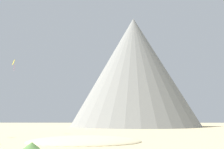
{
  "coord_description": "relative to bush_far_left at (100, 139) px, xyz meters",
  "views": [
    {
      "loc": [
        1.15,
        -29.95,
        3.97
      ],
      "look_at": [
        -0.23,
        32.38,
        14.61
      ],
      "focal_mm": 41.18,
      "sensor_mm": 36.0,
      "label": 1
    }
  ],
  "objects": [
    {
      "name": "dune_foreground_left",
      "position": [
        -2.57,
        -1.29,
        -0.38
      ],
      "size": [
        21.25,
        18.16,
        1.89
      ],
      "primitive_type": "ellipsoid",
      "rotation": [
        0.0,
        0.0,
        1.68
      ],
      "color": "beige",
      "rests_on": "ground_plane"
    },
    {
      "name": "bush_far_left",
      "position": [
        0.0,
        0.0,
        0.0
      ],
      "size": [
        1.75,
        1.75,
        0.77
      ],
      "primitive_type": "cone",
      "rotation": [
        0.0,
        0.0,
        0.93
      ],
      "color": "#668C4C",
      "rests_on": "ground_plane"
    },
    {
      "name": "bush_near_left",
      "position": [
        -8.25,
        -11.57,
        0.05
      ],
      "size": [
        2.85,
        2.85,
        0.87
      ],
      "primitive_type": "cone",
      "rotation": [
        0.0,
        0.0,
        5.04
      ],
      "color": "#568442",
      "rests_on": "ground_plane"
    },
    {
      "name": "rock_massif",
      "position": [
        13.14,
        83.19,
        25.81
      ],
      "size": [
        89.43,
        89.43,
        55.88
      ],
      "color": "gray",
      "rests_on": "ground_plane"
    },
    {
      "name": "kite_yellow_mid",
      "position": [
        -25.27,
        21.61,
        18.51
      ],
      "size": [
        0.92,
        1.05,
        2.96
      ],
      "rotation": [
        0.0,
        0.0,
        4.58
      ],
      "color": "yellow"
    }
  ]
}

